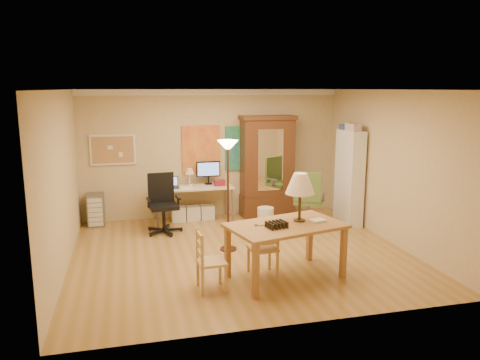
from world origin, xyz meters
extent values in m
plane|color=olive|center=(0.00, 0.00, 0.00)|extent=(5.50, 5.50, 0.00)
cube|color=white|center=(0.00, 2.46, 2.64)|extent=(5.50, 0.08, 0.12)
cube|color=tan|center=(-2.05, 2.47, 1.50)|extent=(0.90, 0.04, 0.62)
cube|color=yellow|center=(-0.25, 2.47, 1.45)|extent=(0.80, 0.04, 1.00)
cube|color=#246093|center=(0.65, 2.47, 1.45)|extent=(0.75, 0.04, 0.95)
cube|color=brown|center=(0.39, -1.15, 0.79)|extent=(1.80, 1.34, 0.04)
cube|color=brown|center=(-0.22, -1.73, 0.38)|extent=(0.09, 0.09, 0.76)
cube|color=brown|center=(1.20, -1.37, 0.38)|extent=(0.09, 0.09, 0.76)
cube|color=brown|center=(-0.42, -0.94, 0.38)|extent=(0.09, 0.09, 0.76)
cube|color=brown|center=(1.00, -0.57, 0.38)|extent=(0.09, 0.09, 0.76)
cylinder|color=#302210|center=(0.64, -1.03, 0.82)|extent=(0.17, 0.17, 0.02)
cylinder|color=#302210|center=(0.64, -1.03, 1.02)|extent=(0.04, 0.04, 0.43)
cone|color=beige|center=(0.64, -1.03, 1.37)|extent=(0.43, 0.43, 0.30)
cube|color=white|center=(0.89, -1.14, 0.82)|extent=(0.25, 0.21, 0.03)
cube|color=black|center=(0.21, -1.28, 0.85)|extent=(0.35, 0.30, 0.09)
cube|color=tan|center=(0.11, -0.96, 0.40)|extent=(0.42, 0.40, 0.04)
cube|color=tan|center=(0.26, -0.79, 0.19)|extent=(0.04, 0.04, 0.38)
cube|color=tan|center=(-0.07, -0.81, 0.19)|extent=(0.04, 0.04, 0.38)
cube|color=tan|center=(0.29, -1.11, 0.19)|extent=(0.04, 0.04, 0.38)
cube|color=tan|center=(-0.05, -1.13, 0.19)|extent=(0.04, 0.04, 0.38)
cube|color=tan|center=(0.29, -1.11, 0.62)|extent=(0.04, 0.04, 0.45)
cube|color=tan|center=(-0.05, -1.13, 0.62)|extent=(0.04, 0.04, 0.45)
cube|color=tan|center=(0.12, -1.12, 0.67)|extent=(0.34, 0.05, 0.04)
cube|color=tan|center=(-0.73, -1.31, 0.40)|extent=(0.39, 0.40, 0.04)
cube|color=tan|center=(-0.56, -1.47, 0.19)|extent=(0.04, 0.04, 0.38)
cube|color=tan|center=(-0.57, -1.13, 0.19)|extent=(0.04, 0.04, 0.38)
cube|color=tan|center=(-0.88, -1.48, 0.19)|extent=(0.04, 0.04, 0.38)
cube|color=tan|center=(-0.89, -1.15, 0.19)|extent=(0.04, 0.04, 0.38)
cube|color=tan|center=(-0.88, -1.48, 0.62)|extent=(0.04, 0.04, 0.44)
cube|color=tan|center=(-0.89, -1.15, 0.62)|extent=(0.04, 0.04, 0.44)
cube|color=tan|center=(-0.89, -1.31, 0.67)|extent=(0.04, 0.34, 0.04)
cylinder|color=#46231C|center=(-0.16, 0.21, 0.02)|extent=(0.28, 0.28, 0.03)
cylinder|color=#46231C|center=(-0.16, 0.21, 0.91)|extent=(0.04, 0.04, 1.77)
cone|color=#FFE0A5|center=(-0.16, 0.21, 1.81)|extent=(0.34, 0.34, 0.14)
cube|color=#CCB495|center=(-0.49, 2.12, 0.72)|extent=(1.61, 0.71, 0.03)
cylinder|color=slate|center=(-1.24, 1.82, 0.35)|extent=(0.04, 0.04, 0.71)
cylinder|color=slate|center=(0.27, 1.82, 0.35)|extent=(0.04, 0.04, 0.71)
cylinder|color=slate|center=(-1.24, 2.42, 0.35)|extent=(0.04, 0.04, 0.71)
cylinder|color=slate|center=(0.27, 2.42, 0.35)|extent=(0.04, 0.04, 0.71)
cube|color=black|center=(-0.94, 2.07, 0.74)|extent=(0.32, 0.22, 0.02)
cube|color=black|center=(-0.94, 2.23, 0.85)|extent=(0.32, 0.06, 0.21)
cube|color=black|center=(-0.14, 2.27, 1.06)|extent=(0.50, 0.04, 0.32)
cone|color=beige|center=(-0.54, 2.22, 1.04)|extent=(0.20, 0.20, 0.12)
cube|color=white|center=(-0.64, 1.97, 0.74)|extent=(0.25, 0.32, 0.01)
cube|color=maroon|center=(0.07, 2.07, 0.80)|extent=(0.22, 0.16, 0.12)
cube|color=white|center=(-0.79, 2.17, 0.15)|extent=(0.28, 0.24, 0.30)
cube|color=white|center=(-0.49, 2.17, 0.15)|extent=(0.28, 0.24, 0.30)
cube|color=silver|center=(-0.19, 2.17, 0.15)|extent=(0.28, 0.24, 0.30)
cylinder|color=black|center=(-1.15, 1.44, 0.27)|extent=(0.07, 0.07, 0.43)
cube|color=black|center=(-1.15, 1.44, 0.52)|extent=(0.57, 0.55, 0.08)
cube|color=black|center=(-1.17, 1.67, 0.85)|extent=(0.50, 0.10, 0.56)
cube|color=black|center=(-1.43, 1.41, 0.67)|extent=(0.07, 0.33, 0.03)
cube|color=black|center=(-0.87, 1.46, 0.67)|extent=(0.07, 0.33, 0.03)
cylinder|color=slate|center=(1.67, 1.14, 0.28)|extent=(0.07, 0.07, 0.44)
cube|color=#4C642D|center=(1.67, 1.14, 0.53)|extent=(0.71, 0.70, 0.08)
cube|color=#4C642D|center=(1.55, 0.92, 0.87)|extent=(0.48, 0.29, 0.58)
cube|color=slate|center=(1.92, 1.00, 0.69)|extent=(0.20, 0.31, 0.03)
cube|color=slate|center=(1.41, 1.27, 0.69)|extent=(0.20, 0.31, 0.03)
cube|color=slate|center=(-2.44, 2.28, 0.32)|extent=(0.32, 0.37, 0.65)
cube|color=silver|center=(-2.44, 2.09, 0.32)|extent=(0.28, 0.02, 0.55)
cube|color=#3C2010|center=(1.14, 2.24, 1.04)|extent=(1.09, 0.50, 2.09)
cube|color=#3C2010|center=(1.14, 2.24, 0.22)|extent=(1.13, 0.54, 0.42)
cube|color=white|center=(1.14, 1.99, 1.24)|extent=(0.55, 0.01, 1.29)
cube|color=#3C2010|center=(1.14, 2.24, 2.12)|extent=(1.17, 0.56, 0.08)
cube|color=white|center=(2.55, 1.19, 0.95)|extent=(0.29, 0.76, 1.91)
cube|color=#993333|center=(2.51, 1.05, 0.46)|extent=(0.17, 0.38, 0.23)
cube|color=#334C99|center=(2.51, 1.38, 1.58)|extent=(0.17, 0.27, 0.19)
cylinder|color=silver|center=(0.83, 1.30, 0.20)|extent=(0.33, 0.33, 0.41)
camera|label=1|loc=(-1.78, -7.26, 2.72)|focal=35.00mm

